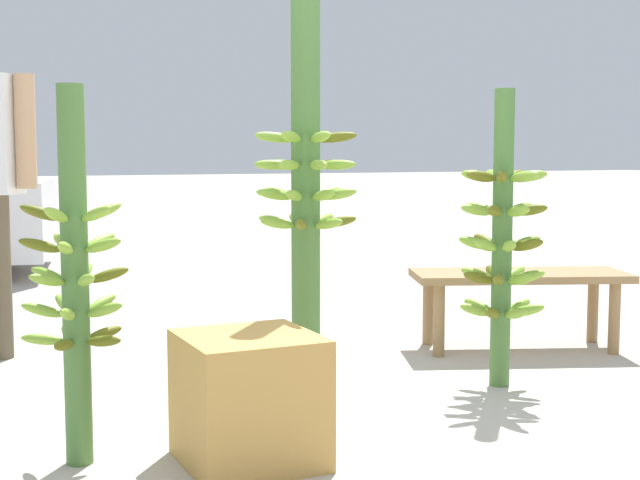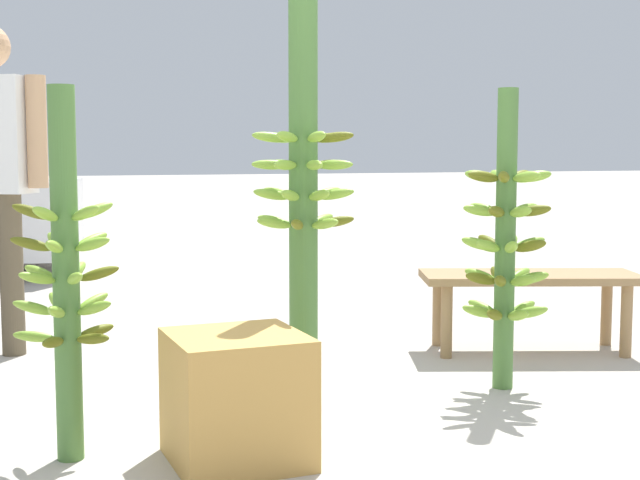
# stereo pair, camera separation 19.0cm
# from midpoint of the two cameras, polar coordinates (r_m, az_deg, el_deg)

# --- Properties ---
(ground_plane) EXTENTS (80.00, 80.00, 0.00)m
(ground_plane) POSITION_cam_midpoint_polar(r_m,az_deg,el_deg) (3.44, -0.35, -12.29)
(ground_plane) COLOR #B2AA9E
(banana_stalk_left) EXTENTS (0.36, 0.37, 1.28)m
(banana_stalk_left) POSITION_cam_midpoint_polar(r_m,az_deg,el_deg) (3.12, -17.09, -2.28)
(banana_stalk_left) COLOR #4C7A38
(banana_stalk_left) RESTS_ON ground_plane
(banana_stalk_center) EXTENTS (0.43, 0.43, 1.67)m
(banana_stalk_center) POSITION_cam_midpoint_polar(r_m,az_deg,el_deg) (3.65, -2.41, 2.50)
(banana_stalk_center) COLOR #4C7A38
(banana_stalk_center) RESTS_ON ground_plane
(banana_stalk_right) EXTENTS (0.40, 0.40, 1.34)m
(banana_stalk_right) POSITION_cam_midpoint_polar(r_m,az_deg,el_deg) (4.07, 10.27, -0.08)
(banana_stalk_right) COLOR #4C7A38
(banana_stalk_right) RESTS_ON ground_plane
(market_bench) EXTENTS (1.22, 0.81, 0.42)m
(market_bench) POSITION_cam_midpoint_polar(r_m,az_deg,el_deg) (4.89, 11.57, -2.78)
(market_bench) COLOR #99754C
(market_bench) RESTS_ON ground_plane
(produce_crate) EXTENTS (0.44, 0.44, 0.44)m
(produce_crate) POSITION_cam_midpoint_polar(r_m,az_deg,el_deg) (3.10, -6.34, -10.09)
(produce_crate) COLOR #C69347
(produce_crate) RESTS_ON ground_plane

